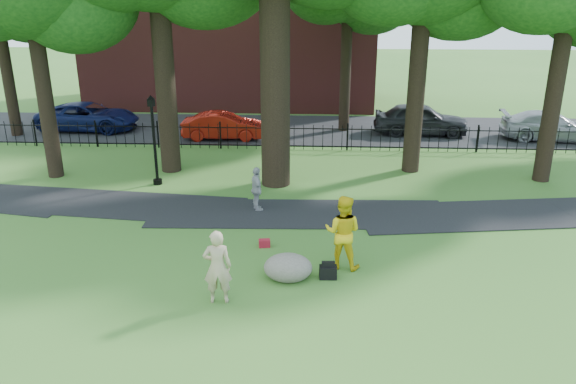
# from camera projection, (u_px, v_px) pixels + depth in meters

# --- Properties ---
(ground) EXTENTS (120.00, 120.00, 0.00)m
(ground) POSITION_uv_depth(u_px,v_px,m) (257.00, 267.00, 15.35)
(ground) COLOR #376924
(ground) RESTS_ON ground
(footpath) EXTENTS (36.07, 3.85, 0.03)m
(footpath) POSITION_uv_depth(u_px,v_px,m) (299.00, 214.00, 18.96)
(footpath) COLOR black
(footpath) RESTS_ON ground
(street) EXTENTS (80.00, 7.00, 0.02)m
(street) POSITION_uv_depth(u_px,v_px,m) (288.00, 130.00, 30.37)
(street) COLOR black
(street) RESTS_ON ground
(iron_fence) EXTENTS (44.00, 0.04, 1.20)m
(iron_fence) POSITION_uv_depth(u_px,v_px,m) (284.00, 137.00, 26.41)
(iron_fence) COLOR black
(iron_fence) RESTS_ON ground
(brick_building) EXTENTS (18.00, 8.00, 12.00)m
(brick_building) POSITION_uv_depth(u_px,v_px,m) (232.00, 8.00, 36.04)
(brick_building) COLOR maroon
(brick_building) RESTS_ON ground
(woman) EXTENTS (0.74, 0.53, 1.88)m
(woman) POSITION_uv_depth(u_px,v_px,m) (217.00, 267.00, 13.34)
(woman) COLOR tan
(woman) RESTS_ON ground
(man) EXTENTS (1.16, 1.01, 2.06)m
(man) POSITION_uv_depth(u_px,v_px,m) (343.00, 232.00, 15.04)
(man) COLOR yellow
(man) RESTS_ON ground
(pedestrian) EXTENTS (0.68, 0.98, 1.55)m
(pedestrian) POSITION_uv_depth(u_px,v_px,m) (257.00, 189.00, 19.01)
(pedestrian) COLOR #99989D
(pedestrian) RESTS_ON ground
(boulder) EXTENTS (1.37, 1.09, 0.74)m
(boulder) POSITION_uv_depth(u_px,v_px,m) (288.00, 266.00, 14.62)
(boulder) COLOR #615E51
(boulder) RESTS_ON ground
(lamppost) EXTENTS (0.34, 0.34, 3.47)m
(lamppost) POSITION_uv_depth(u_px,v_px,m) (154.00, 142.00, 21.31)
(lamppost) COLOR black
(lamppost) RESTS_ON ground
(backpack) EXTENTS (0.47, 0.31, 0.34)m
(backpack) POSITION_uv_depth(u_px,v_px,m) (328.00, 272.00, 14.71)
(backpack) COLOR black
(backpack) RESTS_ON ground
(red_bag) EXTENTS (0.36, 0.26, 0.23)m
(red_bag) POSITION_uv_depth(u_px,v_px,m) (264.00, 243.00, 16.52)
(red_bag) COLOR maroon
(red_bag) RESTS_ON ground
(red_sedan) EXTENTS (4.16, 1.64, 1.35)m
(red_sedan) POSITION_uv_depth(u_px,v_px,m) (223.00, 126.00, 28.25)
(red_sedan) COLOR #98160B
(red_sedan) RESTS_ON ground
(navy_van) EXTENTS (5.40, 2.72, 1.47)m
(navy_van) POSITION_uv_depth(u_px,v_px,m) (88.00, 117.00, 30.01)
(navy_van) COLOR #0D1543
(navy_van) RESTS_ON ground
(grey_car) EXTENTS (4.91, 2.22, 1.64)m
(grey_car) POSITION_uv_depth(u_px,v_px,m) (421.00, 119.00, 29.10)
(grey_car) COLOR black
(grey_car) RESTS_ON ground
(silver_car) EXTENTS (5.08, 2.55, 1.42)m
(silver_car) POSITION_uv_depth(u_px,v_px,m) (551.00, 126.00, 28.05)
(silver_car) COLOR #9A9BA2
(silver_car) RESTS_ON ground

